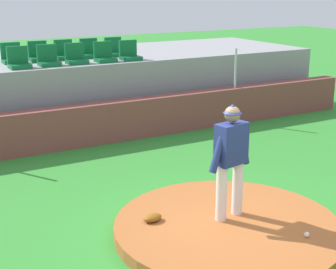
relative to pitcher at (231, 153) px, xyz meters
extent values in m
plane|color=#30882E|center=(-0.13, -0.16, -1.21)|extent=(60.00, 60.00, 0.00)
cylinder|color=#A85C2C|center=(-0.13, -0.16, -1.12)|extent=(3.42, 3.42, 0.19)
cylinder|color=silver|center=(-0.17, -0.03, -0.60)|extent=(0.16, 0.16, 0.86)
cylinder|color=silver|center=(0.17, 0.03, -0.60)|extent=(0.16, 0.16, 0.86)
cube|color=navy|center=(0.00, 0.00, 0.15)|extent=(0.53, 0.34, 0.62)
cylinder|color=navy|center=(-0.25, -0.05, 0.11)|extent=(0.35, 0.17, 0.69)
cylinder|color=navy|center=(0.25, 0.05, 0.11)|extent=(0.29, 0.16, 0.70)
sphere|color=#8C6647|center=(0.00, 0.00, 0.59)|extent=(0.24, 0.24, 0.24)
cone|color=navy|center=(0.00, 0.00, 0.68)|extent=(0.32, 0.32, 0.13)
sphere|color=white|center=(0.57, -1.08, -0.99)|extent=(0.07, 0.07, 0.07)
ellipsoid|color=brown|center=(-1.09, 0.43, -0.97)|extent=(0.32, 0.24, 0.11)
cube|color=brown|center=(-0.13, 5.10, -0.73)|extent=(15.02, 0.40, 0.96)
cylinder|color=silver|center=(3.83, 5.10, 0.27)|extent=(0.06, 0.06, 1.05)
cube|color=gray|center=(-0.13, 7.78, -0.35)|extent=(14.51, 4.04, 1.73)
cube|color=#106533|center=(-1.56, 6.20, 0.57)|extent=(0.48, 0.44, 0.10)
cube|color=#106533|center=(-1.56, 6.38, 0.82)|extent=(0.48, 0.08, 0.40)
cube|color=#106533|center=(-0.85, 6.24, 0.57)|extent=(0.48, 0.44, 0.10)
cube|color=#106533|center=(-0.85, 6.42, 0.82)|extent=(0.48, 0.08, 0.40)
cube|color=#106533|center=(-0.16, 6.24, 0.57)|extent=(0.48, 0.44, 0.10)
cube|color=#106533|center=(-0.16, 6.42, 0.82)|extent=(0.48, 0.08, 0.40)
cube|color=#106533|center=(0.59, 6.20, 0.57)|extent=(0.48, 0.44, 0.10)
cube|color=#106533|center=(0.59, 6.38, 0.82)|extent=(0.48, 0.08, 0.40)
cube|color=#106533|center=(1.28, 6.19, 0.57)|extent=(0.48, 0.44, 0.10)
cube|color=#106533|center=(1.28, 6.37, 0.82)|extent=(0.48, 0.08, 0.40)
cube|color=#106533|center=(-1.52, 7.10, 0.57)|extent=(0.48, 0.44, 0.10)
cube|color=#106533|center=(-1.52, 7.28, 0.82)|extent=(0.48, 0.08, 0.40)
cube|color=#106533|center=(-0.83, 7.13, 0.57)|extent=(0.48, 0.44, 0.10)
cube|color=#106533|center=(-0.83, 7.31, 0.82)|extent=(0.48, 0.08, 0.40)
cube|color=#106533|center=(-0.15, 7.14, 0.57)|extent=(0.48, 0.44, 0.10)
cube|color=#106533|center=(-0.15, 7.32, 0.82)|extent=(0.48, 0.08, 0.40)
cube|color=#106533|center=(0.55, 7.12, 0.57)|extent=(0.48, 0.44, 0.10)
cube|color=#106533|center=(0.55, 7.30, 0.82)|extent=(0.48, 0.08, 0.40)
cube|color=#106533|center=(1.24, 7.09, 0.57)|extent=(0.48, 0.44, 0.10)
cube|color=#106533|center=(1.24, 7.27, 0.82)|extent=(0.48, 0.08, 0.40)
camera|label=1|loc=(-4.29, -5.79, 2.38)|focal=54.54mm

